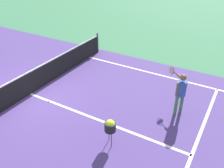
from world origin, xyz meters
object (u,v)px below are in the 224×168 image
Objects in this scene: player_near at (181,90)px; ball_hopper at (110,126)px; net at (28,83)px; tennis_ball_near_net at (49,101)px.

ball_hopper is (-2.49, 1.29, -0.29)m from player_near.
player_near is 1.79× the size of ball_hopper.
tennis_ball_near_net is (-0.01, -1.01, -0.46)m from net.
tennis_ball_near_net is (0.73, 3.14, -0.64)m from ball_hopper.
player_near is 23.66× the size of tennis_ball_near_net.
net is 1.11m from tennis_ball_near_net.
ball_hopper is 3.28m from tennis_ball_near_net.
ball_hopper is (-0.75, -4.14, 0.18)m from net.
player_near is 2.81m from ball_hopper.
ball_hopper is at bearing -100.21° from net.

